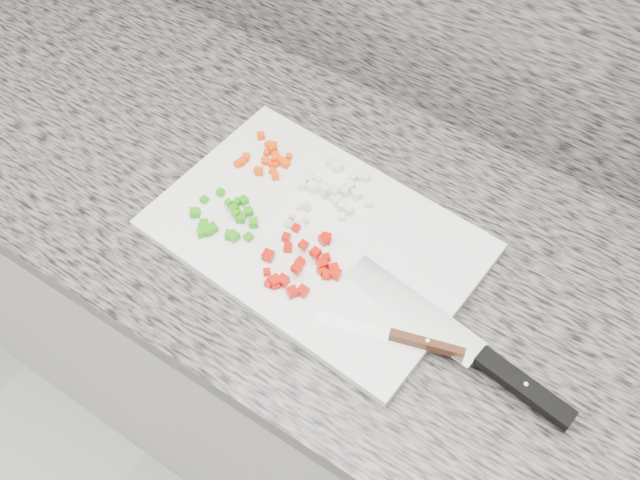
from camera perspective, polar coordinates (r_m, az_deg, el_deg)
The scene contains 10 objects.
cabinet at distance 1.50m, azimuth 3.87°, elevation -10.96°, with size 3.92×0.62×0.86m, color silver.
countertop at distance 1.11m, azimuth 5.15°, elevation -1.31°, with size 3.96×0.64×0.04m, color #67625A.
cutting_board at distance 1.09m, azimuth -0.29°, elevation 0.34°, with size 0.48×0.32×0.02m, color white.
carrot_pile at distance 1.17m, azimuth -4.26°, elevation 6.53°, with size 0.09×0.09×0.02m.
onion_pile at distance 1.13m, azimuth 1.32°, elevation 4.40°, with size 0.13×0.10×0.02m.
green_pepper_pile at distance 1.10m, azimuth -7.53°, elevation 1.67°, with size 0.11×0.10×0.02m.
red_pepper_pile at distance 1.04m, azimuth -1.35°, elevation -1.99°, with size 0.12×0.13×0.02m.
garlic_pile at distance 1.10m, azimuth -1.84°, elevation 1.81°, with size 0.03×0.06×0.01m.
chef_knife at distance 0.99m, azimuth 13.00°, elevation -9.26°, with size 0.36×0.09×0.02m.
paring_knife at distance 0.99m, azimuth 7.03°, elevation -7.90°, with size 0.20×0.07×0.02m.
Camera 1 is at (0.26, 0.87, 1.79)m, focal length 40.00 mm.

